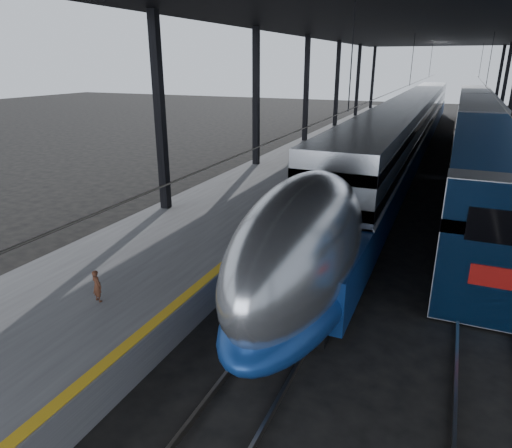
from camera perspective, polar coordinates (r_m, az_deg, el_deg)
The scene contains 8 objects.
ground at distance 14.24m, azimuth -2.61°, elevation -10.17°, with size 160.00×160.00×0.00m, color black.
platform at distance 33.01m, azimuth 7.22°, elevation 7.98°, with size 6.00×80.00×1.00m, color #4C4C4F.
yellow_strip at distance 32.26m, azimuth 12.07°, elevation 8.35°, with size 0.30×80.00×0.01m, color #C99612.
rails at distance 31.86m, azimuth 21.16°, elevation 5.62°, with size 6.52×80.00×0.16m.
canopy at distance 31.35m, azimuth 18.23°, elevation 22.46°, with size 18.00×75.00×9.47m.
tgv_train at distance 39.17m, azimuth 18.49°, elevation 11.25°, with size 3.04×65.20×4.36m.
second_train at distance 40.20m, azimuth 25.87°, elevation 10.67°, with size 3.08×56.05×4.24m.
child at distance 12.95m, azimuth -19.26°, elevation -7.29°, with size 0.33×0.22×0.90m, color #4D2919.
Camera 1 is at (5.50, -11.07, 7.07)m, focal length 32.00 mm.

